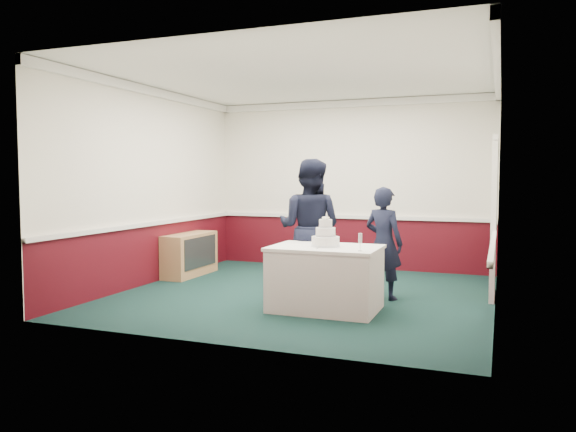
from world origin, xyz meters
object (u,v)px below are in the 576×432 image
(wedding_cake, at_px, (326,237))
(person_man, at_px, (309,228))
(sideboard, at_px, (190,254))
(person_woman, at_px, (384,243))
(cake_table, at_px, (325,278))
(cake_knife, at_px, (318,248))
(champagne_flute, at_px, (360,239))

(wedding_cake, bearing_deg, person_man, 121.71)
(sideboard, distance_m, person_woman, 3.45)
(sideboard, bearing_deg, cake_table, -28.52)
(person_man, bearing_deg, cake_knife, 116.74)
(cake_knife, bearing_deg, person_woman, 54.59)
(wedding_cake, bearing_deg, sideboard, 151.48)
(cake_knife, xyz_separation_m, person_woman, (0.57, 1.09, -0.04))
(person_man, bearing_deg, wedding_cake, 124.01)
(cake_knife, bearing_deg, wedding_cake, 73.55)
(sideboard, relative_size, person_woman, 0.80)
(champagne_flute, bearing_deg, cake_table, 150.75)
(champagne_flute, height_order, person_man, person_man)
(cake_table, xyz_separation_m, person_woman, (0.54, 0.89, 0.35))
(champagne_flute, bearing_deg, wedding_cake, 150.75)
(cake_table, bearing_deg, champagne_flute, -29.25)
(sideboard, relative_size, cake_table, 0.91)
(sideboard, height_order, champagne_flute, champagne_flute)
(cake_knife, relative_size, person_man, 0.12)
(cake_knife, xyz_separation_m, champagne_flute, (0.53, -0.08, 0.14))
(sideboard, height_order, person_man, person_man)
(person_man, bearing_deg, cake_table, 124.01)
(wedding_cake, xyz_separation_m, person_woman, (0.54, 0.89, -0.15))
(sideboard, xyz_separation_m, champagne_flute, (3.32, -1.81, 0.58))
(person_woman, bearing_deg, wedding_cake, 78.84)
(person_man, relative_size, person_woman, 1.25)
(sideboard, xyz_separation_m, cake_knife, (2.79, -1.73, 0.44))
(sideboard, relative_size, wedding_cake, 3.30)
(cake_table, relative_size, cake_knife, 6.00)
(sideboard, relative_size, person_man, 0.64)
(person_man, bearing_deg, person_woman, -168.91)
(person_woman, bearing_deg, sideboard, 9.15)
(wedding_cake, bearing_deg, cake_knife, -98.53)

